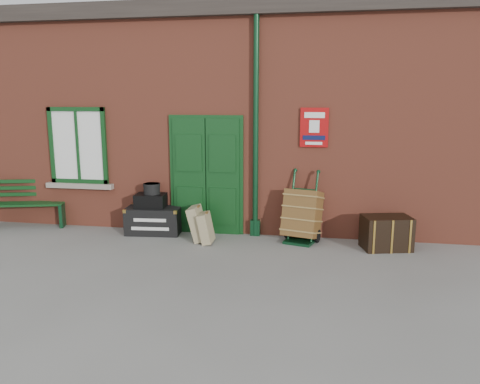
% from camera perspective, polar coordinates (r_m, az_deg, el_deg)
% --- Properties ---
extents(ground, '(80.00, 80.00, 0.00)m').
position_cam_1_polar(ground, '(7.73, -4.51, -8.02)').
color(ground, gray).
rests_on(ground, ground).
extents(station_building, '(10.30, 4.30, 4.36)m').
position_cam_1_polar(station_building, '(10.72, 0.05, 9.18)').
color(station_building, '#A14A34').
rests_on(station_building, ground).
extents(bench, '(1.64, 0.89, 0.97)m').
position_cam_1_polar(bench, '(10.47, -24.66, -1.14)').
color(bench, '#103A16').
rests_on(bench, ground).
extents(houdini_trunk, '(1.07, 0.66, 0.51)m').
position_cam_1_polar(houdini_trunk, '(9.18, -10.45, -3.39)').
color(houdini_trunk, black).
rests_on(houdini_trunk, ground).
extents(strongbox, '(0.60, 0.46, 0.26)m').
position_cam_1_polar(strongbox, '(9.11, -10.83, -1.03)').
color(strongbox, black).
rests_on(strongbox, houdini_trunk).
extents(hatbox, '(0.33, 0.33, 0.21)m').
position_cam_1_polar(hatbox, '(9.06, -10.70, 0.39)').
color(hatbox, black).
rests_on(hatbox, strongbox).
extents(suitcase_back, '(0.34, 0.45, 0.65)m').
position_cam_1_polar(suitcase_back, '(8.56, -5.19, -3.84)').
color(suitcase_back, tan).
rests_on(suitcase_back, ground).
extents(suitcase_front, '(0.27, 0.41, 0.56)m').
position_cam_1_polar(suitcase_front, '(8.43, -4.18, -4.38)').
color(suitcase_front, tan).
rests_on(suitcase_front, ground).
extents(porter_trolley, '(0.77, 0.80, 1.27)m').
position_cam_1_polar(porter_trolley, '(8.54, 7.58, -2.77)').
color(porter_trolley, '#0D341B').
rests_on(porter_trolley, ground).
extents(dark_trunk, '(0.90, 0.70, 0.58)m').
position_cam_1_polar(dark_trunk, '(8.46, 17.40, -4.76)').
color(dark_trunk, black).
rests_on(dark_trunk, ground).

